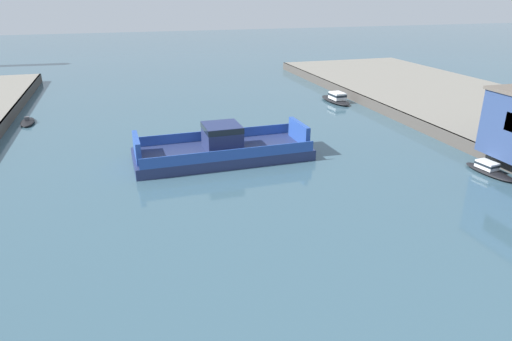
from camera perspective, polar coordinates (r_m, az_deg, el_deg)
The scene contains 4 objects.
chain_ferry at distance 48.53m, azimuth -4.23°, elevation 2.75°, with size 18.72×7.47×3.82m.
moored_boat_near_left at distance 50.27m, azimuth 27.18°, elevation 0.12°, with size 2.43×5.74×1.16m.
moored_boat_near_right at distance 75.00m, azimuth 10.02°, elevation 8.89°, with size 3.14×7.67×1.67m.
moored_boat_mid_left at distance 69.20m, azimuth -26.75°, elevation 5.48°, with size 1.93×4.93×0.94m.
Camera 1 is at (-10.78, -8.52, 16.92)m, focal length 31.87 mm.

